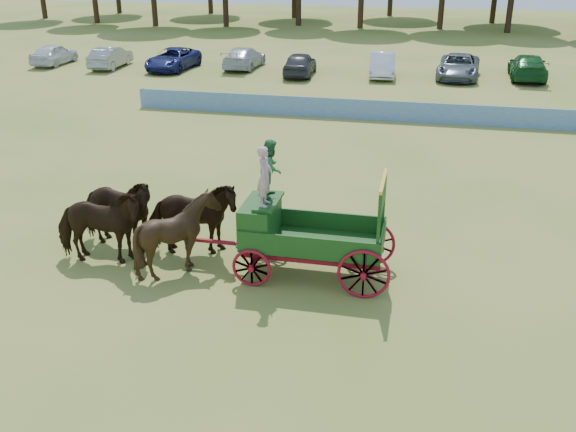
# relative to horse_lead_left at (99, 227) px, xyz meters

# --- Properties ---
(ground) EXTENTS (160.00, 160.00, 0.00)m
(ground) POSITION_rel_horse_lead_left_xyz_m (7.17, -0.17, -1.15)
(ground) COLOR #9F8D47
(ground) RESTS_ON ground
(horse_lead_left) EXTENTS (2.85, 1.56, 2.29)m
(horse_lead_left) POSITION_rel_horse_lead_left_xyz_m (0.00, 0.00, 0.00)
(horse_lead_left) COLOR black
(horse_lead_left) RESTS_ON ground
(horse_lead_right) EXTENTS (2.81, 1.47, 2.29)m
(horse_lead_right) POSITION_rel_horse_lead_left_xyz_m (0.00, 1.10, 0.00)
(horse_lead_right) COLOR black
(horse_lead_right) RESTS_ON ground
(horse_wheel_left) EXTENTS (2.19, 1.97, 2.30)m
(horse_wheel_left) POSITION_rel_horse_lead_left_xyz_m (2.40, -0.00, 0.00)
(horse_wheel_left) COLOR black
(horse_wheel_left) RESTS_ON ground
(horse_wheel_right) EXTENTS (2.92, 1.81, 2.29)m
(horse_wheel_right) POSITION_rel_horse_lead_left_xyz_m (2.40, 1.10, 0.00)
(horse_wheel_right) COLOR black
(horse_wheel_right) RESTS_ON ground
(farm_dray) EXTENTS (6.00, 2.00, 3.77)m
(farm_dray) POSITION_rel_horse_lead_left_xyz_m (5.35, 0.58, 0.53)
(farm_dray) COLOR maroon
(farm_dray) RESTS_ON ground
(sponsor_banner) EXTENTS (26.00, 0.08, 1.05)m
(sponsor_banner) POSITION_rel_horse_lead_left_xyz_m (6.17, 17.83, -0.62)
(sponsor_banner) COLOR #1C579B
(sponsor_banner) RESTS_ON ground
(parked_cars) EXTENTS (57.10, 7.65, 1.63)m
(parked_cars) POSITION_rel_horse_lead_left_xyz_m (8.52, 29.68, -0.37)
(parked_cars) COLOR silver
(parked_cars) RESTS_ON ground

